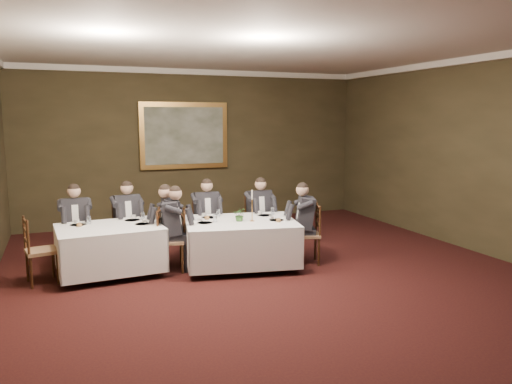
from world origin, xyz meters
TOP-DOWN VIEW (x-y plane):
  - ground at (0.00, 0.00)m, footprint 10.00×10.00m
  - ceiling at (0.00, 0.00)m, footprint 8.00×10.00m
  - back_wall at (0.00, 5.00)m, footprint 8.00×0.10m
  - right_wall at (4.00, 0.00)m, footprint 0.10×10.00m
  - crown_molding at (0.00, 0.00)m, footprint 8.00×10.00m
  - table_main at (-0.29, 1.15)m, footprint 2.00×1.66m
  - table_second at (-2.32, 1.49)m, footprint 1.64×1.29m
  - chair_main_backleft at (-0.59, 2.13)m, footprint 0.46×0.44m
  - diner_main_backleft at (-0.59, 2.12)m, footprint 0.43×0.50m
  - chair_main_backright at (0.34, 1.95)m, footprint 0.45×0.43m
  - diner_main_backright at (0.34, 1.94)m, footprint 0.42×0.49m
  - chair_main_endleft at (-1.40, 1.36)m, footprint 0.52×0.54m
  - diner_main_endleft at (-1.39, 1.35)m, footprint 0.57×0.51m
  - chair_main_endright at (0.81, 0.93)m, footprint 0.54×0.56m
  - diner_main_endright at (0.80, 0.94)m, footprint 0.59×0.54m
  - chair_sec_backleft at (-2.78, 2.26)m, footprint 0.44×0.42m
  - diner_sec_backleft at (-2.78, 2.25)m, footprint 0.42×0.48m
  - chair_sec_backright at (-1.95, 2.32)m, footprint 0.49×0.47m
  - diner_sec_backright at (-1.95, 2.30)m, footprint 0.45×0.52m
  - chair_sec_endright at (-1.33, 1.55)m, footprint 0.45×0.47m
  - diner_sec_endright at (-1.35, 1.55)m, footprint 0.51×0.44m
  - chair_sec_endleft at (-3.30, 1.43)m, footprint 0.49×0.51m
  - centerpiece at (-0.31, 1.12)m, footprint 0.26×0.25m
  - candlestick at (-0.13, 1.05)m, footprint 0.08×0.08m
  - place_setting_table_main at (-0.64, 1.63)m, footprint 0.33×0.31m
  - place_setting_table_second at (-2.70, 1.82)m, footprint 0.33×0.31m
  - painting at (-0.29, 4.94)m, footprint 2.03×0.09m

SIDE VIEW (x-z plane):
  - ground at x=0.00m, z-range 0.00..0.00m
  - chair_main_backleft at x=-0.59m, z-range -0.22..0.78m
  - chair_main_backright at x=0.34m, z-range -0.22..0.78m
  - chair_main_endleft at x=-1.40m, z-range -0.22..0.78m
  - chair_main_endright at x=0.81m, z-range -0.22..0.78m
  - chair_sec_backleft at x=-2.78m, z-range -0.22..0.78m
  - chair_sec_backright at x=-1.95m, z-range -0.22..0.78m
  - chair_sec_endright at x=-1.33m, z-range -0.22..0.78m
  - chair_sec_endleft at x=-3.30m, z-range -0.22..0.78m
  - table_second at x=-2.32m, z-range 0.12..0.78m
  - table_main at x=-0.29m, z-range 0.12..0.78m
  - diner_main_backleft at x=-0.59m, z-range -0.16..1.19m
  - diner_main_backright at x=0.34m, z-range -0.16..1.19m
  - diner_main_endleft at x=-1.39m, z-range -0.16..1.19m
  - diner_main_endright at x=0.80m, z-range -0.16..1.19m
  - diner_sec_backleft at x=-2.78m, z-range -0.16..1.19m
  - diner_sec_backright at x=-1.95m, z-range -0.16..1.19m
  - diner_sec_endright at x=-1.35m, z-range -0.16..1.19m
  - place_setting_table_main at x=-0.64m, z-range 0.73..0.87m
  - place_setting_table_second at x=-2.70m, z-range 0.73..0.87m
  - centerpiece at x=-0.31m, z-range 0.76..1.00m
  - candlestick at x=-0.13m, z-range 0.69..1.22m
  - back_wall at x=0.00m, z-range 0.00..3.50m
  - right_wall at x=4.00m, z-range 0.00..3.50m
  - painting at x=-0.29m, z-range 1.26..2.76m
  - crown_molding at x=0.00m, z-range 3.38..3.50m
  - ceiling at x=0.00m, z-range 3.45..3.55m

